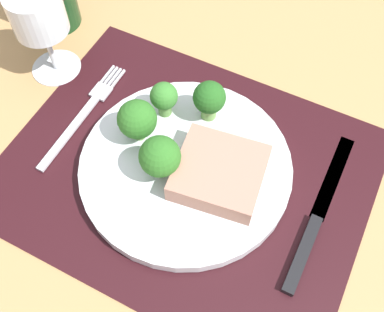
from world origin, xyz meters
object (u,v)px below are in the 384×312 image
fork (84,114)px  wine_glass (39,18)px  plate (186,167)px  steak (219,173)px  knife (315,222)px

fork → wine_glass: bearing=144.5°
plate → steak: bearing=-0.3°
knife → wine_glass: wine_glass is taller
steak → wine_glass: size_ratio=0.77×
plate → knife: size_ratio=1.15×
steak → fork: size_ratio=0.53×
fork → knife: bearing=-4.0°
knife → wine_glass: 43.32cm
steak → fork: bearing=176.0°
fork → knife: 33.39cm
plate → knife: 16.99cm
plate → steak: size_ratio=2.59×
plate → fork: bearing=175.0°
plate → knife: (16.97, 0.53, -0.50)cm
fork → knife: knife is taller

